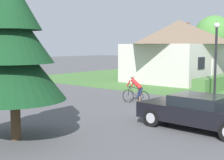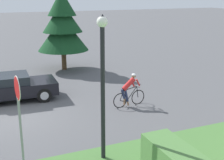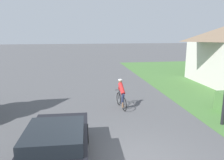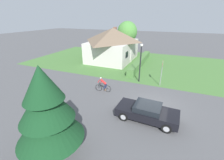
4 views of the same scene
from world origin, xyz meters
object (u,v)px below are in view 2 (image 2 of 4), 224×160
object	(u,v)px
stop_sign	(19,106)
conifer_tall_near	(63,25)
cyclist	(129,91)
street_lamp	(103,72)
sedan_left_lane	(9,87)

from	to	relation	value
stop_sign	conifer_tall_near	world-z (taller)	conifer_tall_near
cyclist	conifer_tall_near	bearing A→B (deg)	90.44
stop_sign	street_lamp	distance (m)	2.52
street_lamp	conifer_tall_near	bearing A→B (deg)	171.03
sedan_left_lane	cyclist	distance (m)	5.68
sedan_left_lane	conifer_tall_near	bearing A→B (deg)	53.98
sedan_left_lane	conifer_tall_near	xyz separation A→B (m)	(-5.05, 3.98, 2.32)
sedan_left_lane	cyclist	world-z (taller)	cyclist
stop_sign	street_lamp	world-z (taller)	street_lamp
cyclist	street_lamp	bearing A→B (deg)	-132.05
cyclist	street_lamp	xyz separation A→B (m)	(3.84, -2.78, 2.05)
stop_sign	sedan_left_lane	bearing A→B (deg)	-7.52
stop_sign	street_lamp	xyz separation A→B (m)	(0.23, 2.39, 0.76)
stop_sign	conifer_tall_near	size ratio (longest dim) A/B	0.55
sedan_left_lane	stop_sign	world-z (taller)	stop_sign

